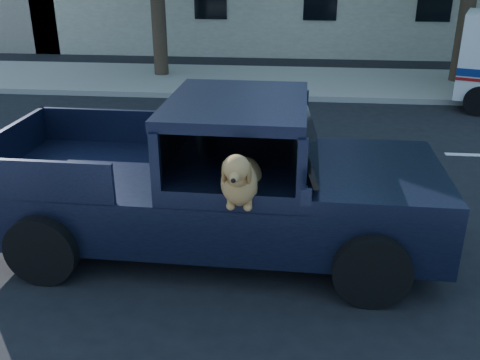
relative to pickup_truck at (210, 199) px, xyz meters
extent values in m
plane|color=black|center=(0.88, 0.57, -0.69)|extent=(120.00, 120.00, 0.00)
cube|color=gray|center=(0.88, 9.77, -0.61)|extent=(60.00, 4.00, 0.15)
cylinder|color=#332619|center=(-3.12, 10.17, 1.51)|extent=(0.44, 0.44, 4.40)
cylinder|color=#332619|center=(5.88, 10.17, 1.51)|extent=(0.44, 0.44, 4.40)
cube|color=black|center=(0.09, 0.02, 0.00)|extent=(5.72, 2.29, 0.72)
cube|color=black|center=(2.12, -0.01, 0.45)|extent=(1.68, 2.22, 0.18)
cube|color=black|center=(0.37, 0.02, 1.28)|extent=(1.73, 2.13, 0.13)
cube|color=black|center=(1.25, 0.00, 0.90)|extent=(0.31, 1.89, 0.62)
cube|color=black|center=(0.58, -0.48, 0.21)|extent=(0.61, 0.61, 0.42)
cube|color=black|center=(1.22, -1.36, 0.71)|extent=(0.11, 0.06, 0.18)
camera|label=1|loc=(1.05, -6.31, 2.99)|focal=40.00mm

